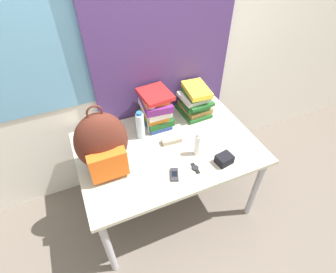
{
  "coord_description": "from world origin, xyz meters",
  "views": [
    {
      "loc": [
        -0.53,
        -0.8,
        2.07
      ],
      "look_at": [
        0.0,
        0.44,
        0.8
      ],
      "focal_mm": 28.0,
      "sensor_mm": 36.0,
      "label": 1
    }
  ],
  "objects_px": {
    "sunglasses_case": "(172,140)",
    "water_bottle": "(140,125)",
    "sunscreen_bottle": "(198,145)",
    "cell_phone": "(174,175)",
    "camera_pouch": "(224,159)",
    "wristwatch": "(195,168)",
    "sports_bottle": "(151,117)",
    "book_stack_left": "(155,108)",
    "book_stack_center": "(195,101)",
    "backpack": "(102,144)"
  },
  "relations": [
    {
      "from": "book_stack_center",
      "to": "wristwatch",
      "type": "xyz_separation_m",
      "value": [
        -0.28,
        -0.55,
        -0.11
      ]
    },
    {
      "from": "book_stack_left",
      "to": "water_bottle",
      "type": "distance_m",
      "value": 0.2
    },
    {
      "from": "camera_pouch",
      "to": "sunscreen_bottle",
      "type": "bearing_deg",
      "value": 131.46
    },
    {
      "from": "sports_bottle",
      "to": "wristwatch",
      "type": "height_order",
      "value": "sports_bottle"
    },
    {
      "from": "water_bottle",
      "to": "camera_pouch",
      "type": "xyz_separation_m",
      "value": [
        0.44,
        -0.47,
        -0.08
      ]
    },
    {
      "from": "sunscreen_bottle",
      "to": "wristwatch",
      "type": "height_order",
      "value": "sunscreen_bottle"
    },
    {
      "from": "backpack",
      "to": "sunglasses_case",
      "type": "distance_m",
      "value": 0.53
    },
    {
      "from": "sports_bottle",
      "to": "sunglasses_case",
      "type": "relative_size",
      "value": 1.84
    },
    {
      "from": "water_bottle",
      "to": "wristwatch",
      "type": "xyz_separation_m",
      "value": [
        0.23,
        -0.44,
        -0.11
      ]
    },
    {
      "from": "book_stack_center",
      "to": "camera_pouch",
      "type": "xyz_separation_m",
      "value": [
        -0.07,
        -0.58,
        -0.08
      ]
    },
    {
      "from": "sunglasses_case",
      "to": "water_bottle",
      "type": "bearing_deg",
      "value": 141.91
    },
    {
      "from": "sports_bottle",
      "to": "wristwatch",
      "type": "relative_size",
      "value": 2.85
    },
    {
      "from": "water_bottle",
      "to": "camera_pouch",
      "type": "relative_size",
      "value": 1.94
    },
    {
      "from": "book_stack_left",
      "to": "wristwatch",
      "type": "xyz_separation_m",
      "value": [
        0.07,
        -0.55,
        -0.14
      ]
    },
    {
      "from": "wristwatch",
      "to": "cell_phone",
      "type": "bearing_deg",
      "value": 179.14
    },
    {
      "from": "sunscreen_bottle",
      "to": "backpack",
      "type": "bearing_deg",
      "value": 167.8
    },
    {
      "from": "sports_bottle",
      "to": "camera_pouch",
      "type": "bearing_deg",
      "value": -56.24
    },
    {
      "from": "book_stack_center",
      "to": "sunscreen_bottle",
      "type": "distance_m",
      "value": 0.48
    },
    {
      "from": "water_bottle",
      "to": "sunscreen_bottle",
      "type": "distance_m",
      "value": 0.45
    },
    {
      "from": "book_stack_left",
      "to": "water_bottle",
      "type": "height_order",
      "value": "book_stack_left"
    },
    {
      "from": "book_stack_left",
      "to": "cell_phone",
      "type": "bearing_deg",
      "value": -98.82
    },
    {
      "from": "book_stack_center",
      "to": "sunscreen_bottle",
      "type": "bearing_deg",
      "value": -115.11
    },
    {
      "from": "book_stack_center",
      "to": "cell_phone",
      "type": "relative_size",
      "value": 2.42
    },
    {
      "from": "water_bottle",
      "to": "sunscreen_bottle",
      "type": "relative_size",
      "value": 1.22
    },
    {
      "from": "water_bottle",
      "to": "sports_bottle",
      "type": "relative_size",
      "value": 0.82
    },
    {
      "from": "water_bottle",
      "to": "backpack",
      "type": "bearing_deg",
      "value": -148.06
    },
    {
      "from": "book_stack_left",
      "to": "book_stack_center",
      "type": "relative_size",
      "value": 1.02
    },
    {
      "from": "cell_phone",
      "to": "sunglasses_case",
      "type": "height_order",
      "value": "sunglasses_case"
    },
    {
      "from": "sunscreen_bottle",
      "to": "sunglasses_case",
      "type": "relative_size",
      "value": 1.24
    },
    {
      "from": "backpack",
      "to": "camera_pouch",
      "type": "distance_m",
      "value": 0.82
    },
    {
      "from": "cell_phone",
      "to": "water_bottle",
      "type": "bearing_deg",
      "value": 99.94
    },
    {
      "from": "cell_phone",
      "to": "sports_bottle",
      "type": "bearing_deg",
      "value": 87.24
    },
    {
      "from": "cell_phone",
      "to": "wristwatch",
      "type": "relative_size",
      "value": 1.18
    },
    {
      "from": "sports_bottle",
      "to": "sunglasses_case",
      "type": "bearing_deg",
      "value": -63.59
    },
    {
      "from": "sunscreen_bottle",
      "to": "sunglasses_case",
      "type": "distance_m",
      "value": 0.22
    },
    {
      "from": "wristwatch",
      "to": "backpack",
      "type": "bearing_deg",
      "value": 154.9
    },
    {
      "from": "sunscreen_bottle",
      "to": "water_bottle",
      "type": "bearing_deg",
      "value": 133.23
    },
    {
      "from": "sunscreen_bottle",
      "to": "cell_phone",
      "type": "relative_size",
      "value": 1.64
    },
    {
      "from": "book_stack_left",
      "to": "backpack",
      "type": "bearing_deg",
      "value": -147.31
    },
    {
      "from": "sunglasses_case",
      "to": "camera_pouch",
      "type": "bearing_deg",
      "value": -52.69
    },
    {
      "from": "sports_bottle",
      "to": "sunscreen_bottle",
      "type": "relative_size",
      "value": 1.48
    },
    {
      "from": "backpack",
      "to": "sunglasses_case",
      "type": "height_order",
      "value": "backpack"
    },
    {
      "from": "book_stack_left",
      "to": "water_bottle",
      "type": "relative_size",
      "value": 1.24
    },
    {
      "from": "book_stack_left",
      "to": "book_stack_center",
      "type": "bearing_deg",
      "value": -0.18
    },
    {
      "from": "water_bottle",
      "to": "camera_pouch",
      "type": "distance_m",
      "value": 0.65
    },
    {
      "from": "book_stack_left",
      "to": "cell_phone",
      "type": "relative_size",
      "value": 2.48
    },
    {
      "from": "cell_phone",
      "to": "camera_pouch",
      "type": "xyz_separation_m",
      "value": [
        0.36,
        -0.03,
        0.02
      ]
    },
    {
      "from": "book_stack_center",
      "to": "water_bottle",
      "type": "xyz_separation_m",
      "value": [
        -0.51,
        -0.11,
        -0.01
      ]
    },
    {
      "from": "camera_pouch",
      "to": "cell_phone",
      "type": "bearing_deg",
      "value": 175.05
    },
    {
      "from": "sunscreen_bottle",
      "to": "book_stack_left",
      "type": "bearing_deg",
      "value": 108.06
    }
  ]
}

